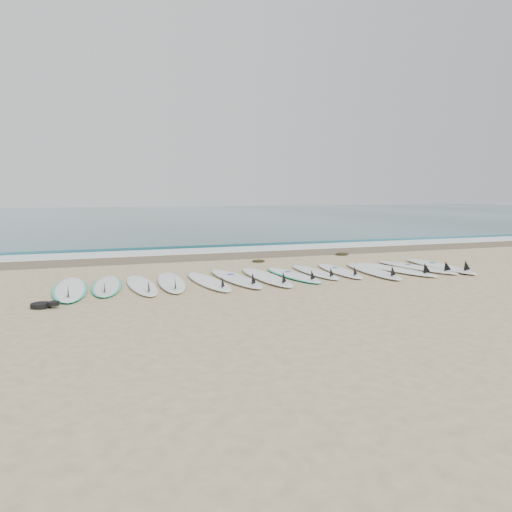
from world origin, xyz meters
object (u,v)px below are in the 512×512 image
object	(u,v)px
surfboard_7	(294,275)
leash_coil	(43,305)
surfboard_0	(70,289)
surfboard_13	(441,266)

from	to	relation	value
surfboard_7	leash_coil	size ratio (longest dim) A/B	5.21
surfboard_0	leash_coil	world-z (taller)	surfboard_0
leash_coil	surfboard_0	bearing A→B (deg)	73.43
surfboard_0	surfboard_13	size ratio (longest dim) A/B	0.95
surfboard_13	leash_coil	size ratio (longest dim) A/B	6.20
surfboard_0	surfboard_7	bearing A→B (deg)	2.00
surfboard_0	surfboard_13	bearing A→B (deg)	1.05
surfboard_13	surfboard_7	bearing A→B (deg)	-176.37
surfboard_0	leash_coil	xyz separation A→B (m)	(-0.40, -1.35, -0.00)
surfboard_7	leash_coil	bearing A→B (deg)	-168.87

